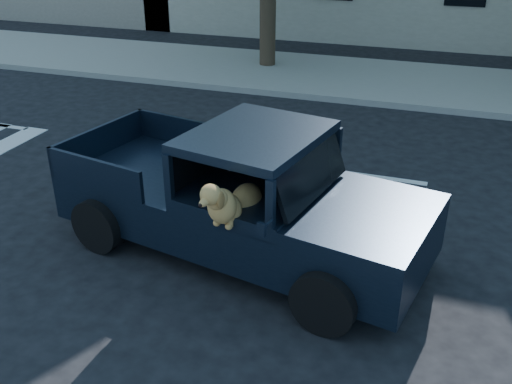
# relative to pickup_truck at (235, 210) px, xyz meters

# --- Properties ---
(ground) EXTENTS (120.00, 120.00, 0.00)m
(ground) POSITION_rel_pickup_truck_xyz_m (1.50, -0.53, -0.58)
(ground) COLOR black
(ground) RESTS_ON ground
(far_sidewalk) EXTENTS (60.00, 4.00, 0.15)m
(far_sidewalk) POSITION_rel_pickup_truck_xyz_m (1.50, 8.67, -0.51)
(far_sidewalk) COLOR gray
(far_sidewalk) RESTS_ON ground
(lane_stripes) EXTENTS (21.60, 0.14, 0.01)m
(lane_stripes) POSITION_rel_pickup_truck_xyz_m (3.50, 2.87, -0.57)
(lane_stripes) COLOR silver
(lane_stripes) RESTS_ON ground
(pickup_truck) EXTENTS (5.06, 2.89, 1.72)m
(pickup_truck) POSITION_rel_pickup_truck_xyz_m (0.00, 0.00, 0.00)
(pickup_truck) COLOR black
(pickup_truck) RESTS_ON ground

